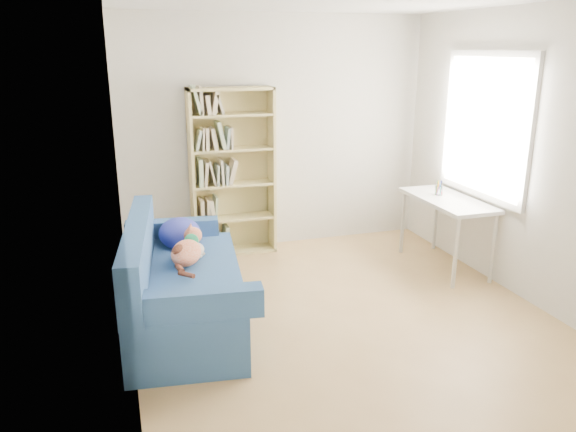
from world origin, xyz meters
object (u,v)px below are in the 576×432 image
Objects in this scene: sofa at (180,284)px; bookshelf at (233,179)px; desk at (447,206)px; pen_cup at (439,189)px.

bookshelf is at bearing 69.78° from sofa.
desk is 0.21m from pen_cup.
desk is (2.01, -1.10, -0.18)m from bookshelf.
sofa reaches higher than pen_cup.
sofa is 1.06× the size of bookshelf.
pen_cup is (-0.01, 0.15, 0.14)m from desk.
sofa is at bearing -171.03° from desk.
pen_cup is at bearing 95.08° from desk.
bookshelf is 1.62× the size of desk.
bookshelf reaches higher than sofa.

